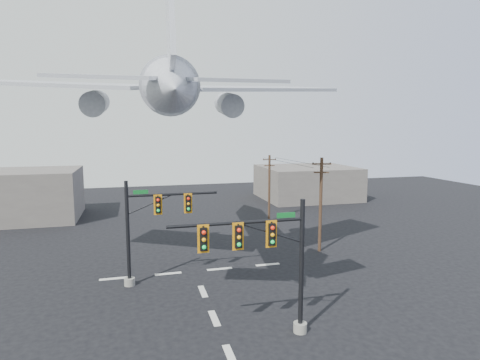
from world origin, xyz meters
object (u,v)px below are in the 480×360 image
object	(u,v)px
signal_mast_near	(270,261)
utility_pole_a	(321,203)
utility_pole_b	(269,187)
airliner	(164,83)
signal_mast_far	(148,229)

from	to	relation	value
signal_mast_near	utility_pole_a	bearing A→B (deg)	54.68
utility_pole_b	airliner	world-z (taller)	airliner
utility_pole_a	utility_pole_b	bearing A→B (deg)	110.38
signal_mast_far	utility_pole_a	size ratio (longest dim) A/B	0.88
utility_pole_b	utility_pole_a	bearing A→B (deg)	-80.56
signal_mast_near	utility_pole_b	xyz separation A→B (m)	(8.69, 25.44, -0.06)
signal_mast_near	utility_pole_a	size ratio (longest dim) A/B	0.88
utility_pole_a	airliner	size ratio (longest dim) A/B	0.30
signal_mast_far	utility_pole_b	world-z (taller)	utility_pole_b
utility_pole_b	signal_mast_far	bearing A→B (deg)	-125.15
airliner	utility_pole_a	bearing A→B (deg)	-82.27
signal_mast_far	utility_pole_a	bearing A→B (deg)	14.43
utility_pole_b	airliner	xyz separation A→B (m)	(-13.05, -13.65, 10.23)
signal_mast_far	airliner	xyz separation A→B (m)	(1.55, 2.62, 10.38)
utility_pole_a	airliner	distance (m)	16.91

